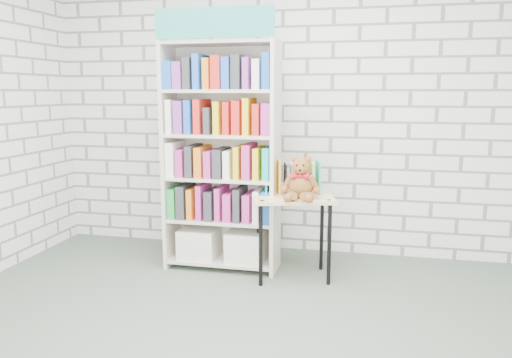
# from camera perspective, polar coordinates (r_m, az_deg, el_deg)

# --- Properties ---
(ground) EXTENTS (4.50, 4.50, 0.00)m
(ground) POSITION_cam_1_polar(r_m,az_deg,el_deg) (3.21, -3.55, -18.53)
(ground) COLOR #475547
(ground) RESTS_ON ground
(room_shell) EXTENTS (4.52, 4.02, 2.81)m
(room_shell) POSITION_cam_1_polar(r_m,az_deg,el_deg) (2.84, -3.95, 15.03)
(room_shell) COLOR silver
(room_shell) RESTS_ON ground
(bookshelf) EXTENTS (0.97, 0.38, 2.18)m
(bookshelf) POSITION_cam_1_polar(r_m,az_deg,el_deg) (4.28, -3.92, 2.72)
(bookshelf) COLOR beige
(bookshelf) RESTS_ON ground
(display_table) EXTENTS (0.74, 0.60, 0.69)m
(display_table) POSITION_cam_1_polar(r_m,az_deg,el_deg) (4.09, 4.25, -3.27)
(display_table) COLOR #DFB686
(display_table) RESTS_ON ground
(table_books) EXTENTS (0.49, 0.31, 0.27)m
(table_books) POSITION_cam_1_polar(r_m,az_deg,el_deg) (4.15, 4.12, 0.17)
(table_books) COLOR #29B5A4
(table_books) RESTS_ON display_table
(teddy_bear) EXTENTS (0.32, 0.29, 0.34)m
(teddy_bear) POSITION_cam_1_polar(r_m,az_deg,el_deg) (3.95, 5.12, -0.31)
(teddy_bear) COLOR brown
(teddy_bear) RESTS_ON display_table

